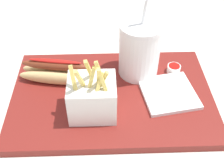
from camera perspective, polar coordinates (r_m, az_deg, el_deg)
ground_plane at (r=0.72m, az=0.00°, el=-3.49°), size 2.40×2.40×0.02m
food_tray at (r=0.70m, az=0.00°, el=-2.38°), size 0.47×0.31×0.02m
soda_cup at (r=0.71m, az=5.38°, el=6.77°), size 0.10×0.10×0.24m
fries_basket at (r=0.63m, az=-3.85°, el=-2.54°), size 0.10×0.09×0.15m
hot_dog_1 at (r=0.73m, az=-10.71°, el=2.28°), size 0.19×0.08×0.06m
ketchup_cup_1 at (r=0.76m, az=11.95°, el=2.96°), size 0.03×0.03×0.02m
napkin_stack at (r=0.70m, az=10.96°, el=-1.75°), size 0.14×0.14×0.01m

